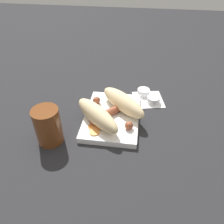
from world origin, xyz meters
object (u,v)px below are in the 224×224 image
at_px(sausage, 112,112).
at_px(condiment_cup_far, 143,92).
at_px(food_tray, 112,117).
at_px(bread_roll, 110,108).
at_px(condiment_cup_near, 153,100).
at_px(drink_glass, 48,126).

xyz_separation_m(sausage, condiment_cup_far, (0.17, -0.10, -0.02)).
bearing_deg(food_tray, sausage, 166.99).
bearing_deg(bread_roll, food_tray, -22.57).
relative_size(sausage, condiment_cup_near, 3.14).
height_order(food_tray, sausage, sausage).
distance_m(food_tray, drink_glass, 0.22).
distance_m(food_tray, condiment_cup_near, 0.18).
bearing_deg(food_tray, condiment_cup_far, -32.45).
bearing_deg(bread_roll, condiment_cup_far, -31.98).
bearing_deg(sausage, condiment_cup_far, -32.04).
xyz_separation_m(condiment_cup_near, condiment_cup_far, (0.05, 0.04, 0.00)).
bearing_deg(condiment_cup_near, condiment_cup_far, 39.04).
bearing_deg(condiment_cup_far, sausage, 147.96).
distance_m(condiment_cup_far, drink_glass, 0.40).
bearing_deg(food_tray, condiment_cup_near, -50.96).
bearing_deg(condiment_cup_far, food_tray, 147.55).
bearing_deg(drink_glass, condiment_cup_near, -52.64).
distance_m(sausage, drink_glass, 0.21).
bearing_deg(sausage, drink_glass, 125.14).
relative_size(sausage, condiment_cup_far, 3.14).
bearing_deg(drink_glass, condiment_cup_far, -43.84).
relative_size(condiment_cup_far, drink_glass, 0.41).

